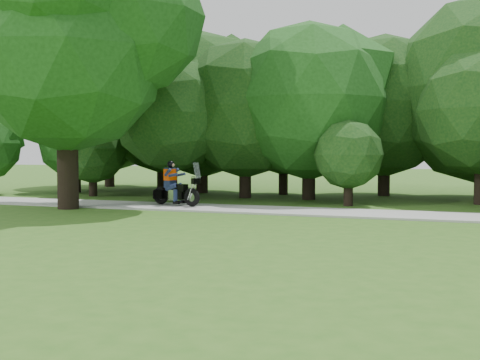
# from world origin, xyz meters

# --- Properties ---
(ground) EXTENTS (100.00, 100.00, 0.00)m
(ground) POSITION_xyz_m (0.00, 0.00, 0.00)
(ground) COLOR #31601B
(ground) RESTS_ON ground
(walkway) EXTENTS (60.00, 2.20, 0.06)m
(walkway) POSITION_xyz_m (0.00, 8.00, 0.03)
(walkway) COLOR #9B9B96
(walkway) RESTS_ON ground
(tree_line) EXTENTS (39.79, 11.58, 7.88)m
(tree_line) POSITION_xyz_m (1.13, 14.56, 3.70)
(tree_line) COLOR black
(tree_line) RESTS_ON ground
(big_tree_west) EXTENTS (8.64, 6.56, 9.96)m
(big_tree_west) POSITION_xyz_m (-10.54, 6.85, 5.76)
(big_tree_west) COLOR black
(big_tree_west) RESTS_ON ground
(touring_motorcycle) EXTENTS (1.94, 0.92, 1.49)m
(touring_motorcycle) POSITION_xyz_m (-7.54, 8.18, 0.60)
(touring_motorcycle) COLOR black
(touring_motorcycle) RESTS_ON walkway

